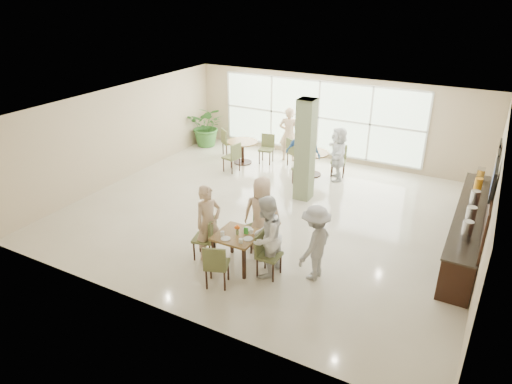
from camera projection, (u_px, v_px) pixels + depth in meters
The scene contains 23 objects.
ground at pixel (271, 212), 12.03m from camera, with size 10.00×10.00×0.00m, color beige.
room_shell at pixel (272, 151), 11.31m from camera, with size 10.00×10.00×10.00m.
window_bank at pixel (318, 117), 15.22m from camera, with size 7.00×0.04×7.00m.
column at pixel (305, 150), 12.22m from camera, with size 0.45×0.45×2.80m, color #6A7753.
main_table at pixel (237, 239), 9.50m from camera, with size 0.86×0.86×0.75m.
round_table_left at pixel (243, 147), 15.07m from camera, with size 1.01×1.01×0.75m.
round_table_right at pixel (312, 158), 14.11m from camera, with size 1.01×1.01×0.75m.
chairs_main_table at pixel (236, 246), 9.55m from camera, with size 2.05×2.15×0.95m.
chairs_table_left at pixel (242, 149), 15.08m from camera, with size 2.03×1.82×0.95m.
chairs_table_right at pixel (312, 161), 14.13m from camera, with size 2.07×1.85×0.95m.
tabletop_clutter at pixel (239, 233), 9.37m from camera, with size 0.67×0.76×0.21m.
buffet_counter at pixel (469, 226), 10.17m from camera, with size 0.64×4.70×1.95m.
wall_tv at pixel (494, 180), 8.51m from camera, with size 0.06×1.00×0.58m.
framed_art_a at pixel (496, 167), 9.91m from camera, with size 0.05×0.55×0.70m.
framed_art_b at pixel (498, 156), 10.55m from camera, with size 0.05×0.55×0.70m.
potted_plant at pixel (207, 126), 16.58m from camera, with size 1.35×1.35×1.50m, color #366F2C.
teen_left at pixel (209, 223), 9.67m from camera, with size 0.62×0.41×1.71m, color #CCA988.
teen_far at pixel (262, 214), 10.07m from camera, with size 0.84×0.46×1.71m, color #CCA988.
teen_right at pixel (266, 237), 9.11m from camera, with size 0.85×0.66×1.74m, color white.
teen_standing at pixel (315, 243), 9.04m from camera, with size 1.04×0.60×1.60m, color #A9A9AC.
adult_a at pixel (303, 155), 13.33m from camera, with size 1.08×0.62×1.85m, color #427FC8.
adult_b at pixel (338, 154), 13.69m from camera, with size 1.52×0.66×1.64m, color white.
adult_standing at pixel (289, 134), 15.15m from camera, with size 0.66×0.44×1.82m, color #CCA988.
Camera 1 is at (4.75, -9.60, 5.50)m, focal length 32.00 mm.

